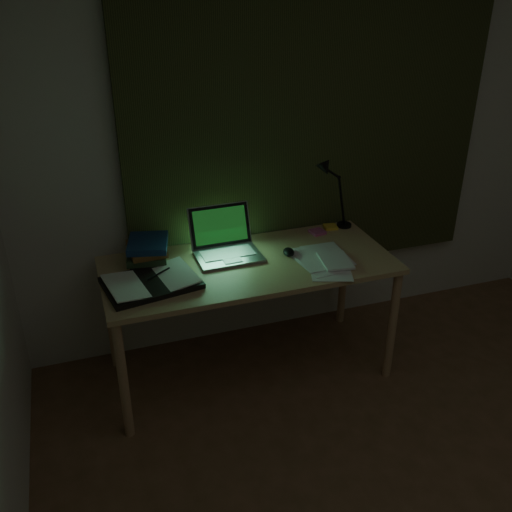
{
  "coord_description": "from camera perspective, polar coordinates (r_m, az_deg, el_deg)",
  "views": [
    {
      "loc": [
        -1.35,
        -1.03,
        2.15
      ],
      "look_at": [
        -0.51,
        1.45,
        0.82
      ],
      "focal_mm": 40.0,
      "sensor_mm": 36.0,
      "label": 1
    }
  ],
  "objects": [
    {
      "name": "mouse",
      "position": [
        3.17,
        3.3,
        0.4
      ],
      "size": [
        0.08,
        0.11,
        0.04
      ],
      "primitive_type": "ellipsoid",
      "rotation": [
        0.0,
        0.0,
        -0.23
      ],
      "color": "black",
      "rests_on": "desk"
    },
    {
      "name": "curtain",
      "position": [
        3.35,
        5.69,
        14.72
      ],
      "size": [
        2.2,
        0.06,
        2.0
      ],
      "primitive_type": "cube",
      "color": "#2D3319",
      "rests_on": "wall_back"
    },
    {
      "name": "sticky_pink",
      "position": [
        3.45,
        6.15,
        2.42
      ],
      "size": [
        0.09,
        0.09,
        0.02
      ],
      "primitive_type": "cube",
      "rotation": [
        0.0,
        0.0,
        0.17
      ],
      "color": "#D0518E",
      "rests_on": "desk"
    },
    {
      "name": "desk_lamp",
      "position": [
        3.48,
        9.07,
        6.56
      ],
      "size": [
        0.34,
        0.28,
        0.48
      ],
      "primitive_type": null,
      "rotation": [
        0.0,
        0.0,
        0.09
      ],
      "color": "black",
      "rests_on": "desk"
    },
    {
      "name": "wall_back",
      "position": [
        3.44,
        5.26,
        11.61
      ],
      "size": [
        3.5,
        0.0,
        2.5
      ],
      "primitive_type": "cube",
      "color": "silver",
      "rests_on": "ground"
    },
    {
      "name": "desk",
      "position": [
        3.27,
        -0.68,
        -6.29
      ],
      "size": [
        1.58,
        0.69,
        0.72
      ],
      "primitive_type": null,
      "color": "tan",
      "rests_on": "floor"
    },
    {
      "name": "laptop",
      "position": [
        3.09,
        -2.78,
        1.91
      ],
      "size": [
        0.36,
        0.4,
        0.25
      ],
      "primitive_type": null,
      "rotation": [
        0.0,
        0.0,
        0.02
      ],
      "color": "#A4A4A8",
      "rests_on": "desk"
    },
    {
      "name": "open_textbook",
      "position": [
        2.92,
        -10.44,
        -2.55
      ],
      "size": [
        0.51,
        0.4,
        0.04
      ],
      "primitive_type": null,
      "rotation": [
        0.0,
        0.0,
        0.17
      ],
      "color": "white",
      "rests_on": "desk"
    },
    {
      "name": "book_stack",
      "position": [
        3.12,
        -10.84,
        0.44
      ],
      "size": [
        0.23,
        0.26,
        0.13
      ],
      "primitive_type": null,
      "rotation": [
        0.0,
        0.0,
        -0.09
      ],
      "color": "white",
      "rests_on": "desk"
    },
    {
      "name": "loose_papers",
      "position": [
        3.11,
        6.95,
        -0.49
      ],
      "size": [
        0.43,
        0.44,
        0.02
      ],
      "primitive_type": null,
      "rotation": [
        0.0,
        0.0,
        0.25
      ],
      "color": "white",
      "rests_on": "desk"
    },
    {
      "name": "sticky_yellow",
      "position": [
        3.53,
        7.46,
        2.91
      ],
      "size": [
        0.09,
        0.09,
        0.02
      ],
      "primitive_type": "cube",
      "rotation": [
        0.0,
        0.0,
        -0.14
      ],
      "color": "yellow",
      "rests_on": "desk"
    }
  ]
}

